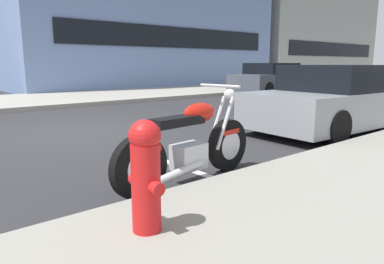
# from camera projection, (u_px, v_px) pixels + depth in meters

# --- Properties ---
(ground_plane) EXTENTS (260.00, 260.00, 0.00)m
(ground_plane) POSITION_uv_depth(u_px,v_px,m) (82.00, 132.00, 7.40)
(ground_plane) COLOR #28282B
(sidewalk_far_curb) EXTENTS (120.00, 5.00, 0.14)m
(sidewalk_far_curb) POSITION_uv_depth(u_px,v_px,m) (240.00, 88.00, 19.93)
(sidewalk_far_curb) COLOR gray
(sidewalk_far_curb) RESTS_ON ground
(parking_stall_stripe) EXTENTS (0.12, 2.20, 0.01)m
(parking_stall_stripe) POSITION_uv_depth(u_px,v_px,m) (191.00, 170.00, 4.74)
(parking_stall_stripe) COLOR silver
(parking_stall_stripe) RESTS_ON ground
(parked_motorcycle) EXTENTS (2.13, 0.62, 1.14)m
(parked_motorcycle) POSITION_uv_depth(u_px,v_px,m) (190.00, 146.00, 4.18)
(parked_motorcycle) COLOR black
(parked_motorcycle) RESTS_ON ground
(parked_car_at_intersection) EXTENTS (4.53, 2.07, 1.36)m
(parked_car_at_intersection) POSITION_uv_depth(u_px,v_px,m) (341.00, 99.00, 7.57)
(parked_car_at_intersection) COLOR gray
(parked_car_at_intersection) RESTS_ON ground
(car_opposite_curb) EXTENTS (4.26, 2.08, 1.41)m
(car_opposite_curb) POSITION_uv_depth(u_px,v_px,m) (270.00, 79.00, 16.68)
(car_opposite_curb) COLOR #4C515B
(car_opposite_curb) RESTS_ON ground
(fire_hydrant) EXTENTS (0.24, 0.36, 0.85)m
(fire_hydrant) POSITION_uv_depth(u_px,v_px,m) (146.00, 173.00, 2.65)
(fire_hydrant) COLOR red
(fire_hydrant) RESTS_ON sidewalk_near_curb
(townhouse_near_left) EXTENTS (15.07, 11.35, 11.53)m
(townhouse_near_left) POSITION_uv_depth(u_px,v_px,m) (280.00, 16.00, 33.59)
(townhouse_near_left) COLOR #939993
(townhouse_near_left) RESTS_ON ground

